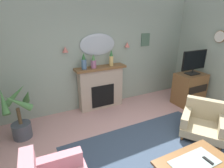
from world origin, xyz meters
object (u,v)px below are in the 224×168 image
object	(u,v)px
mantel_vase_right	(111,58)
wall_mirror	(98,45)
wall_sconce_right	(127,45)
wall_clock	(220,37)
potted_plant_tall_palm	(19,116)
tv_cabinet	(189,89)
tv_flatscreen	(194,62)
fireplace	(101,88)
mantel_vase_centre	(84,62)
coffee_table	(194,165)
wall_sconce_left	(65,49)
framed_picture	(145,40)
mantel_vase_left	(93,62)
tv_remote	(208,161)
armchair_beside_couch	(203,121)

from	to	relation	value
mantel_vase_right	wall_mirror	xyz separation A→B (m)	(-0.30, 0.17, 0.35)
wall_sconce_right	wall_clock	size ratio (longest dim) A/B	0.45
wall_clock	potted_plant_tall_palm	distance (m)	5.10
tv_cabinet	tv_flatscreen	distance (m)	0.80
potted_plant_tall_palm	fireplace	bearing A→B (deg)	14.63
mantel_vase_centre	coffee_table	world-z (taller)	mantel_vase_centre
wall_sconce_left	framed_picture	bearing A→B (deg)	1.46
mantel_vase_left	tv_remote	xyz separation A→B (m)	(0.57, -2.98, -0.86)
mantel_vase_right	framed_picture	xyz separation A→B (m)	(1.20, 0.18, 0.39)
fireplace	tv_flatscreen	bearing A→B (deg)	-22.26
wall_sconce_left	wall_clock	world-z (taller)	wall_clock
wall_sconce_right	coffee_table	size ratio (longest dim) A/B	0.13
wall_mirror	wall_clock	distance (m)	3.14
mantel_vase_centre	wall_sconce_left	xyz separation A→B (m)	(-0.40, 0.12, 0.32)
framed_picture	wall_mirror	bearing A→B (deg)	-179.62
wall_mirror	potted_plant_tall_palm	bearing A→B (deg)	-161.67
framed_picture	tv_cabinet	xyz separation A→B (m)	(0.83, -1.08, -1.30)
mantel_vase_centre	tv_cabinet	distance (m)	3.06
wall_clock	tv_cabinet	bearing A→B (deg)	153.01
wall_sconce_left	wall_clock	xyz separation A→B (m)	(3.69, -1.28, 0.24)
tv_remote	wall_sconce_left	bearing A→B (deg)	111.40
mantel_vase_right	tv_flatscreen	distance (m)	2.23
wall_sconce_right	potted_plant_tall_palm	bearing A→B (deg)	-167.83
wall_mirror	tv_remote	bearing A→B (deg)	-83.37
mantel_vase_left	wall_mirror	bearing A→B (deg)	40.36
tv_cabinet	wall_clock	bearing A→B (deg)	-26.99
potted_plant_tall_palm	wall_sconce_right	bearing A→B (deg)	12.17
mantel_vase_right	armchair_beside_couch	world-z (taller)	mantel_vase_right
framed_picture	coffee_table	world-z (taller)	framed_picture
potted_plant_tall_palm	tv_remote	bearing A→B (deg)	-46.15
wall_mirror	mantel_vase_left	bearing A→B (deg)	-139.64
mantel_vase_left	potted_plant_tall_palm	size ratio (longest dim) A/B	0.31
framed_picture	potted_plant_tall_palm	world-z (taller)	framed_picture
mantel_vase_left	tv_remote	size ratio (longest dim) A/B	2.24
armchair_beside_couch	mantel_vase_centre	bearing A→B (deg)	132.13
tv_flatscreen	mantel_vase_left	bearing A→B (deg)	159.91
fireplace	potted_plant_tall_palm	world-z (taller)	fireplace
mantel_vase_centre	wall_mirror	bearing A→B (deg)	20.70
mantel_vase_left	wall_clock	bearing A→B (deg)	-20.96
fireplace	armchair_beside_couch	world-z (taller)	fireplace
mantel_vase_right	tv_flatscreen	bearing A→B (deg)	-24.51
framed_picture	tv_cabinet	bearing A→B (deg)	-52.57
wall_sconce_left	tv_flatscreen	distance (m)	3.37
coffee_table	tv_cabinet	distance (m)	2.94
wall_clock	framed_picture	size ratio (longest dim) A/B	0.86
wall_mirror	tv_cabinet	size ratio (longest dim) A/B	1.07
coffee_table	framed_picture	bearing A→B (deg)	66.89
wall_sconce_left	framed_picture	world-z (taller)	framed_picture
wall_sconce_left	tv_flatscreen	bearing A→B (deg)	-18.20
mantel_vase_right	tv_flatscreen	xyz separation A→B (m)	(2.03, -0.93, -0.11)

